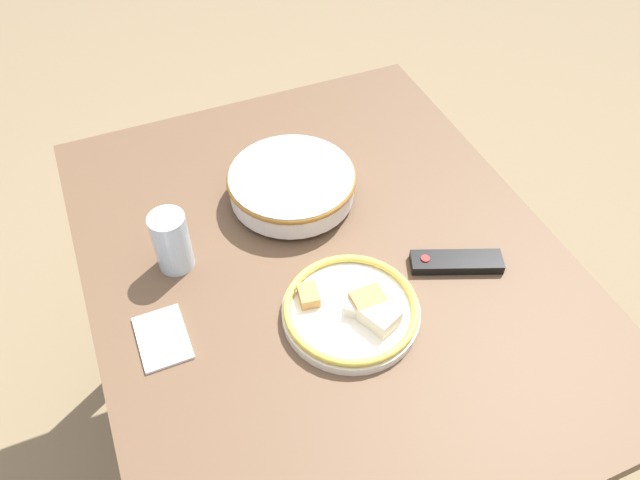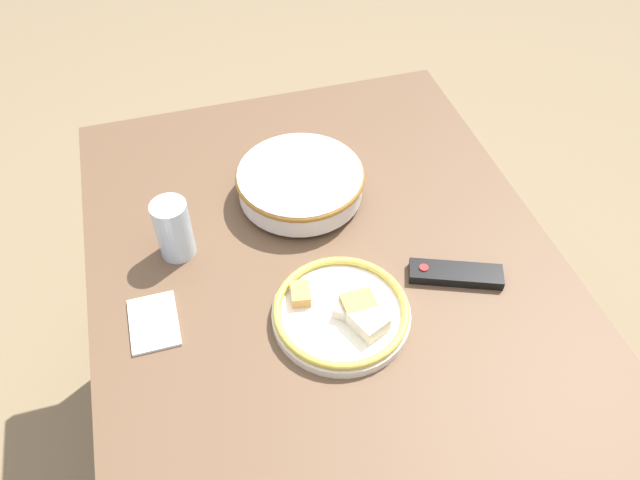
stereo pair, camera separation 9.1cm
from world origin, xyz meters
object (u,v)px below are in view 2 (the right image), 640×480
(drinking_glass, at_px, (174,229))
(noodle_bowl, at_px, (302,182))
(food_plate, at_px, (343,312))
(tv_remote, at_px, (456,274))

(drinking_glass, bearing_deg, noodle_bowl, 106.78)
(food_plate, xyz_separation_m, drinking_glass, (-0.24, -0.26, 0.04))
(noodle_bowl, height_order, tv_remote, noodle_bowl)
(noodle_bowl, relative_size, food_plate, 1.08)
(noodle_bowl, distance_m, tv_remote, 0.37)
(food_plate, distance_m, drinking_glass, 0.36)
(noodle_bowl, height_order, drinking_glass, drinking_glass)
(tv_remote, relative_size, drinking_glass, 1.43)
(tv_remote, bearing_deg, noodle_bowl, 58.43)
(noodle_bowl, distance_m, food_plate, 0.32)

